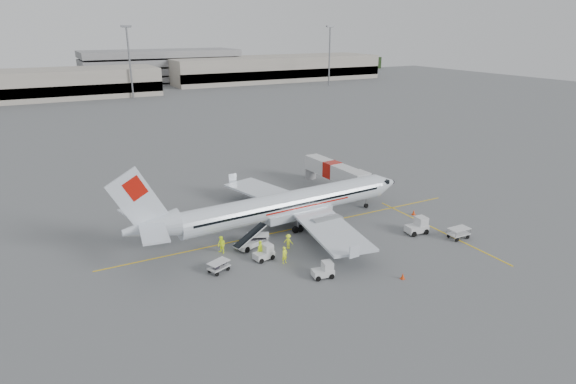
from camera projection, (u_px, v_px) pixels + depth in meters
name	position (u px, v px, depth m)	size (l,w,h in m)	color
ground	(296.00, 228.00, 55.17)	(360.00, 360.00, 0.00)	#56595B
stripe_lead	(296.00, 228.00, 55.17)	(44.00, 0.20, 0.01)	yellow
stripe_cross	(438.00, 230.00, 54.72)	(0.20, 20.00, 0.01)	yellow
terminal_east	(275.00, 68.00, 205.64)	(90.00, 26.00, 10.00)	gray
parking_garage	(161.00, 65.00, 197.49)	(62.00, 24.00, 14.00)	slate
treeline	(93.00, 75.00, 200.19)	(300.00, 3.00, 6.00)	black
mast_center	(130.00, 63.00, 152.25)	(3.20, 1.20, 22.00)	slate
mast_east	(329.00, 56.00, 185.61)	(3.20, 1.20, 22.00)	slate
aircraft	(289.00, 188.00, 54.20)	(34.26, 26.86, 9.45)	silver
jet_bridge	(332.00, 175.00, 68.36)	(2.72, 14.50, 3.81)	silver
belt_loader	(251.00, 235.00, 50.20)	(4.82, 1.81, 2.61)	silver
tug_fore	(417.00, 226.00, 53.53)	(2.43, 1.39, 1.88)	silver
tug_mid	(323.00, 270.00, 44.15)	(1.96, 1.12, 1.52)	silver
tug_aft	(264.00, 252.00, 47.55)	(1.98, 1.14, 1.53)	silver
cart_loaded_a	(219.00, 267.00, 45.25)	(2.03, 1.20, 1.06)	silver
cart_loaded_b	(258.00, 240.00, 50.76)	(2.33, 1.38, 1.22)	silver
cart_empty_a	(348.00, 242.00, 50.36)	(2.08, 1.23, 1.09)	silver
cart_empty_b	(459.00, 233.00, 52.38)	(2.31, 1.37, 1.21)	silver
cone_nose	(414.00, 212.00, 59.04)	(0.42, 0.42, 0.69)	red
cone_port	(249.00, 204.00, 61.82)	(0.38, 0.38, 0.62)	red
cone_stbd	(403.00, 276.00, 44.01)	(0.38, 0.38, 0.62)	red
crew_a	(285.00, 255.00, 46.77)	(0.64, 0.42, 1.75)	#D7F020
crew_b	(222.00, 245.00, 48.84)	(0.89, 0.70, 1.84)	#D7F020
crew_c	(288.00, 241.00, 49.94)	(1.02, 0.59, 1.58)	#D7F020
crew_d	(261.00, 249.00, 47.78)	(1.11, 0.46, 1.90)	#D7F020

